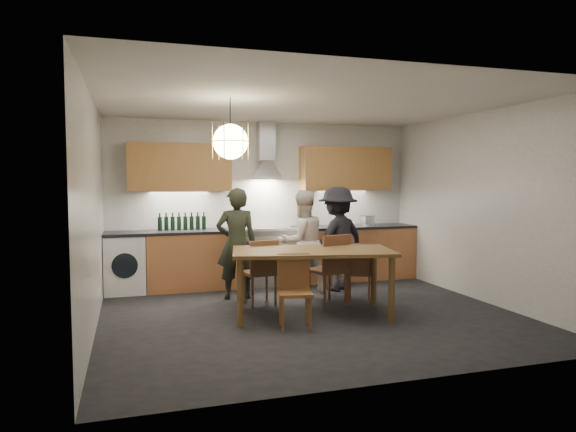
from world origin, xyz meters
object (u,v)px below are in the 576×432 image
object	(u,v)px
person_mid	(302,242)
mixing_bowl	(341,225)
chair_front	(294,285)
person_left	(236,244)
dining_table	(312,257)
wine_bottles	(182,221)
chair_back_left	(262,268)
person_right	(338,239)
stock_pot	(368,220)

from	to	relation	value
person_mid	mixing_bowl	xyz separation A→B (m)	(0.90, 0.70, 0.18)
chair_front	person_left	bearing A→B (deg)	114.55
dining_table	mixing_bowl	distance (m)	2.27
wine_bottles	chair_back_left	bearing A→B (deg)	-58.47
person_right	person_mid	bearing A→B (deg)	-17.54
person_left	stock_pot	world-z (taller)	person_left
chair_front	stock_pot	xyz separation A→B (m)	(2.10, 2.45, 0.50)
chair_front	chair_back_left	bearing A→B (deg)	107.97
stock_pot	wine_bottles	size ratio (longest dim) A/B	0.30
chair_back_left	chair_front	xyz separation A→B (m)	(0.11, -1.05, -0.03)
mixing_bowl	wine_bottles	xyz separation A→B (m)	(-2.55, 0.18, 0.10)
person_right	mixing_bowl	size ratio (longest dim) A/B	5.67
chair_back_left	person_right	world-z (taller)	person_right
dining_table	chair_front	bearing A→B (deg)	-120.47
chair_back_left	stock_pot	distance (m)	2.67
person_mid	stock_pot	world-z (taller)	person_mid
mixing_bowl	dining_table	bearing A→B (deg)	-121.71
person_left	chair_front	bearing A→B (deg)	109.71
stock_pot	wine_bottles	bearing A→B (deg)	179.07
person_left	person_mid	bearing A→B (deg)	-169.32
dining_table	chair_front	size ratio (longest dim) A/B	2.53
person_mid	person_left	bearing A→B (deg)	-6.27
person_right	stock_pot	size ratio (longest dim) A/B	7.06
person_left	wine_bottles	size ratio (longest dim) A/B	2.13
chair_front	person_right	size ratio (longest dim) A/B	0.53
person_left	person_right	size ratio (longest dim) A/B	1.00
mixing_bowl	stock_pot	size ratio (longest dim) A/B	1.25
stock_pot	mixing_bowl	bearing A→B (deg)	-166.86
wine_bottles	stock_pot	bearing A→B (deg)	-0.93
chair_back_left	wine_bottles	xyz separation A→B (m)	(-0.89, 1.45, 0.53)
chair_back_left	person_mid	bearing A→B (deg)	-149.30
dining_table	stock_pot	xyz separation A→B (m)	(1.75, 2.05, 0.26)
chair_back_left	chair_front	bearing A→B (deg)	89.90
chair_front	person_right	bearing A→B (deg)	65.44
chair_front	person_mid	world-z (taller)	person_mid
person_left	wine_bottles	bearing A→B (deg)	-48.52
dining_table	chair_back_left	size ratio (longest dim) A/B	2.37
person_mid	mixing_bowl	distance (m)	1.16
dining_table	person_right	world-z (taller)	person_right
person_left	stock_pot	distance (m)	2.62
chair_back_left	person_left	world-z (taller)	person_left
dining_table	chair_back_left	distance (m)	0.83
chair_back_left	mixing_bowl	xyz separation A→B (m)	(1.66, 1.27, 0.43)
dining_table	person_right	distance (m)	1.53
person_left	person_right	xyz separation A→B (m)	(1.57, 0.11, 0.00)
person_right	person_left	bearing A→B (deg)	-17.93
wine_bottles	dining_table	bearing A→B (deg)	-57.07
person_left	mixing_bowl	world-z (taller)	person_left
chair_back_left	chair_front	distance (m)	1.05
stock_pot	wine_bottles	world-z (taller)	wine_bottles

